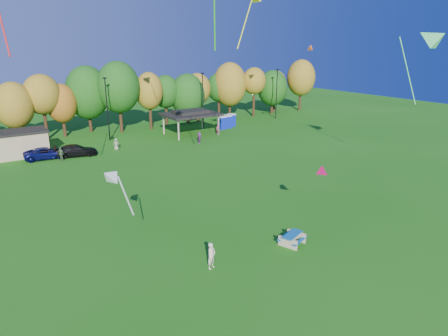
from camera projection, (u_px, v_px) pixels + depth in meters
ground at (282, 264)px, 25.95m from camera, size 160.00×160.00×0.00m
tree_line at (75, 97)px, 59.72m from camera, size 93.57×10.55×11.15m
lamp_posts at (107, 107)px, 57.25m from camera, size 64.50×0.25×9.09m
utility_building at (21, 143)px, 50.29m from camera, size 6.30×4.30×3.25m
pavilion at (191, 114)px, 61.74m from camera, size 8.20×6.20×3.77m
porta_potties at (227, 121)px, 67.08m from camera, size 3.75×2.16×2.18m
picnic_table at (292, 238)px, 28.40m from camera, size 2.22×2.03×0.79m
kite_flyer at (211, 256)px, 25.23m from camera, size 0.75×0.62×1.77m
car_c at (46, 153)px, 49.26m from camera, size 5.33×2.80×1.43m
car_d at (76, 150)px, 50.35m from camera, size 5.47×3.13×1.49m
far_person_0 at (218, 129)px, 62.14m from camera, size 0.66×0.75×1.72m
far_person_1 at (116, 144)px, 53.16m from camera, size 0.94×0.80×1.63m
far_person_2 at (199, 138)px, 56.72m from camera, size 1.33×1.53×1.67m
far_person_4 at (61, 154)px, 48.35m from camera, size 0.88×1.10×1.75m
kite_3 at (109, 176)px, 23.56m from camera, size 2.18×1.53×3.47m
kite_5 at (428, 38)px, 37.53m from camera, size 2.76×4.84×7.86m
kite_11 at (322, 169)px, 28.98m from camera, size 1.68×1.63×1.34m
kite_12 at (311, 47)px, 53.03m from camera, size 1.40×1.28×1.15m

